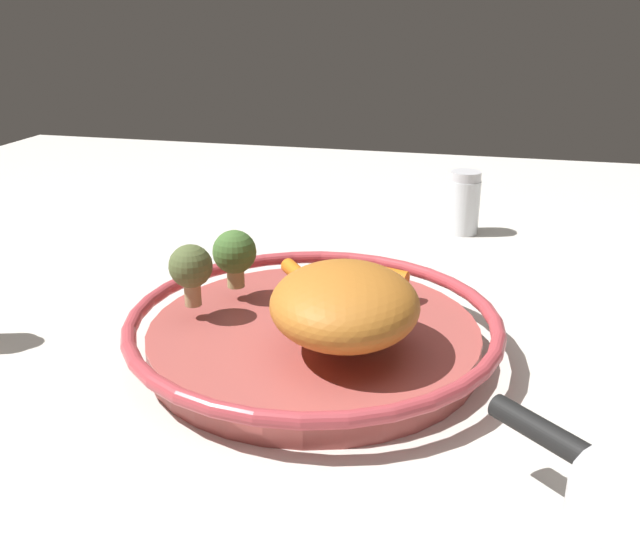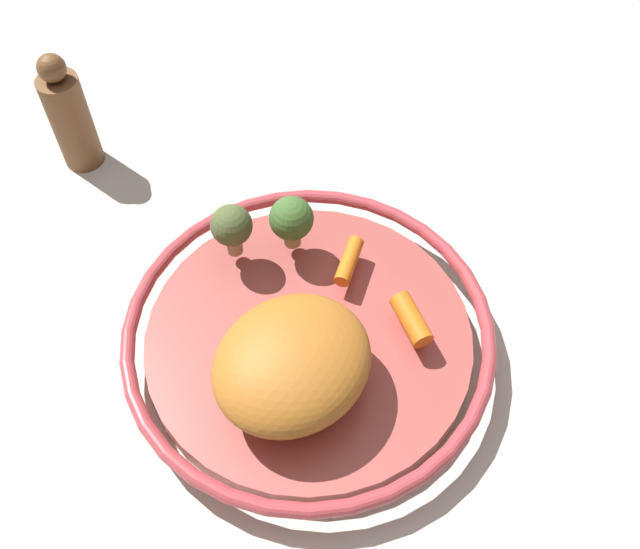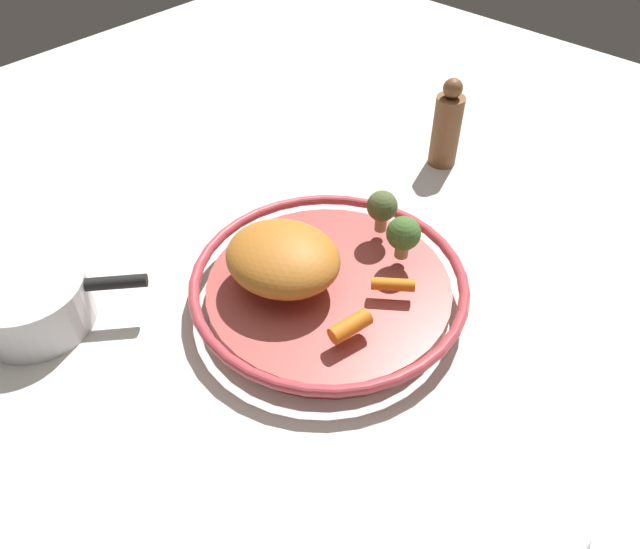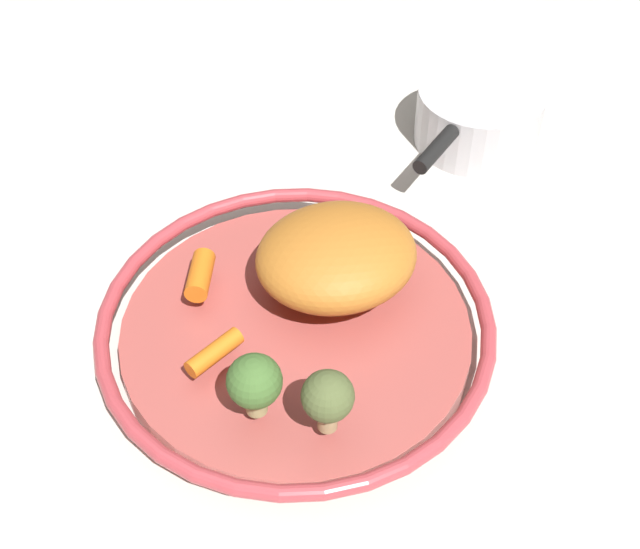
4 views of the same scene
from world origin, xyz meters
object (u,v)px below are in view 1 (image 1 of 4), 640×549
roast_chicken_piece (345,304)px  baby_carrot_left (383,276)px  baby_carrot_back (297,274)px  salt_shaker (464,203)px  serving_bowl (314,331)px  broccoli_floret_large (191,268)px  broccoli_floret_edge (235,253)px

roast_chicken_piece → baby_carrot_left: bearing=-6.8°
baby_carrot_back → salt_shaker: size_ratio=0.59×
serving_bowl → roast_chicken_piece: size_ratio=2.43×
roast_chicken_piece → broccoli_floret_large: bearing=78.6°
baby_carrot_back → broccoli_floret_large: 0.12m
baby_carrot_back → baby_carrot_left: baby_carrot_left is taller
broccoli_floret_edge → broccoli_floret_large: bearing=156.1°
roast_chicken_piece → broccoli_floret_edge: size_ratio=2.44×
roast_chicken_piece → baby_carrot_left: (0.12, -0.01, -0.02)m
salt_shaker → broccoli_floret_large: bearing=150.8°
baby_carrot_back → broccoli_floret_large: bearing=136.1°
roast_chicken_piece → baby_carrot_back: 0.13m
roast_chicken_piece → broccoli_floret_edge: 0.15m
roast_chicken_piece → baby_carrot_back: roast_chicken_piece is taller
salt_shaker → baby_carrot_back: bearing=155.4°
roast_chicken_piece → baby_carrot_left: size_ratio=2.87×
baby_carrot_left → salt_shaker: (0.32, -0.06, -0.01)m
serving_bowl → salt_shaker: size_ratio=3.89×
roast_chicken_piece → baby_carrot_back: (0.11, 0.07, -0.02)m
roast_chicken_piece → baby_carrot_left: roast_chicken_piece is taller
serving_bowl → roast_chicken_piece: roast_chicken_piece is taller
baby_carrot_back → serving_bowl: bearing=-153.4°
broccoli_floret_large → salt_shaker: 0.47m
broccoli_floret_large → salt_shaker: (0.41, -0.23, -0.03)m
baby_carrot_left → salt_shaker: size_ratio=0.56×
serving_bowl → broccoli_floret_edge: bearing=65.3°
baby_carrot_back → broccoli_floret_edge: broccoli_floret_edge is taller
serving_bowl → salt_shaker: (0.40, -0.11, 0.02)m
serving_bowl → broccoli_floret_large: broccoli_floret_large is taller
baby_carrot_back → broccoli_floret_edge: bearing=117.9°
roast_chicken_piece → broccoli_floret_edge: bearing=57.1°
serving_bowl → broccoli_floret_edge: 0.11m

